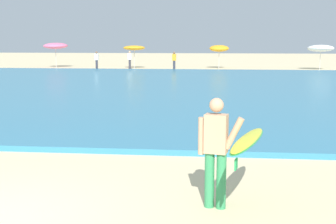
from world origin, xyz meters
TOP-DOWN VIEW (x-y plane):
  - sea at (0.00, 18.21)m, footprint 120.00×28.00m
  - surfer_with_board at (3.65, 1.05)m, footprint 1.18×2.67m
  - beach_umbrella_0 at (-11.30, 35.30)m, footprint 2.21×2.23m
  - beach_umbrella_1 at (-3.87, 34.72)m, footprint 1.94×1.94m
  - beach_umbrella_2 at (3.65, 35.42)m, footprint 1.73×1.76m
  - beach_umbrella_3 at (12.19, 34.38)m, footprint 2.19×2.20m
  - beachgoer_near_row_left at (-4.07, 33.58)m, footprint 0.32×0.20m
  - beachgoer_near_row_mid at (-0.06, 32.21)m, footprint 0.32×0.20m
  - beachgoer_near_row_right at (-6.72, 32.49)m, footprint 0.32×0.20m

SIDE VIEW (x-z plane):
  - sea at x=0.00m, z-range 0.00..0.14m
  - beachgoer_near_row_left at x=-4.07m, z-range 0.05..1.63m
  - beachgoer_near_row_mid at x=-0.06m, z-range 0.05..1.63m
  - beachgoer_near_row_right at x=-6.72m, z-range 0.05..1.63m
  - surfer_with_board at x=3.65m, z-range 0.16..1.89m
  - beach_umbrella_2 at x=3.65m, z-range 0.72..2.86m
  - beach_umbrella_1 at x=-3.87m, z-range 0.81..2.86m
  - beach_umbrella_3 at x=12.19m, z-range 0.76..2.91m
  - beach_umbrella_0 at x=-11.30m, z-range 0.84..3.15m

